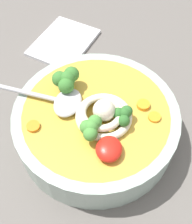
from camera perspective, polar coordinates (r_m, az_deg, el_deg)
name	(u,v)px	position (r cm, az deg, el deg)	size (l,w,h in cm)	color
table_slab	(91,143)	(52.88, -1.07, -6.26)	(100.15, 100.15, 3.43)	#5B5651
soup_bowl	(96,123)	(48.94, 0.00, -2.23)	(27.48, 27.48, 6.77)	#9EB2A3
noodle_pile	(103,113)	(44.62, 1.47, -0.19)	(9.93, 9.74, 3.99)	beige
soup_spoon	(60,101)	(47.02, -7.27, 2.29)	(6.65, 17.53, 1.60)	#B7B7BC
chili_sauce_dollop	(109,149)	(41.61, 2.60, -7.38)	(4.34, 3.91, 1.95)	red
broccoli_floret_center	(66,80)	(47.51, -5.97, 6.46)	(5.12, 4.40, 4.05)	#7A9E60
broccoli_floret_rear	(123,116)	(43.85, 5.48, -0.73)	(3.62, 3.11, 2.86)	#7A9E60
broccoli_floret_beside_chili	(90,128)	(42.08, -1.19, -3.13)	(4.26, 3.67, 3.37)	#7A9E60
carrot_slice_extra_a	(33,126)	(45.46, -12.46, -2.79)	(2.10, 2.10, 0.52)	orange
carrot_slice_right	(154,117)	(46.36, 11.60, -0.99)	(2.01, 2.01, 0.44)	orange
carrot_slice_beside_noodles	(143,105)	(47.32, 9.42, 1.42)	(2.12, 2.12, 0.67)	orange
folded_napkin	(64,42)	(67.90, -6.48, 13.67)	(14.94, 11.53, 0.80)	white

